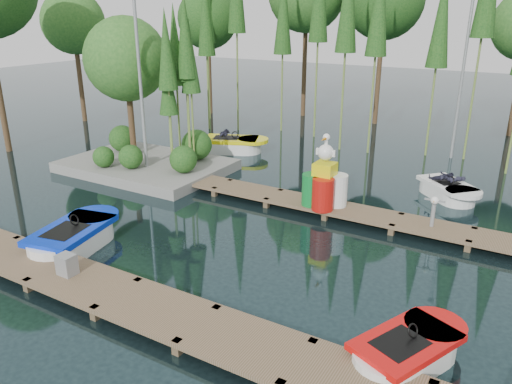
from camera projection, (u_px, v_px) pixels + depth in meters
The scene contains 15 objects.
ground_plane at pixel (232, 230), 14.40m from camera, with size 90.00×90.00×0.00m, color #1B3033.
near_dock at pixel (117, 295), 10.68m from camera, with size 18.00×1.50×0.50m.
far_dock at pixel (301, 202), 15.86m from camera, with size 15.00×1.20×0.50m.
island at pixel (140, 88), 18.97m from camera, with size 6.20×4.20×6.75m.
tree_screen at pixel (324, 6), 21.82m from camera, with size 34.42×18.53×10.31m.
lamp_island at pixel (139, 61), 17.58m from camera, with size 0.30×0.30×7.25m.
lamp_rear at pixel (465, 55), 19.90m from camera, with size 0.30×0.30×7.25m.
boat_blue at pixel (74, 238), 13.21m from camera, with size 1.93×3.19×1.00m.
boat_red at pixel (407, 351), 8.91m from camera, with size 2.04×2.75×0.84m.
boat_yellow_far at pixel (233, 145), 22.20m from camera, with size 3.28×2.40×1.50m.
boat_white_far at pixel (448, 190), 16.75m from camera, with size 2.62×2.57×1.20m.
utility_cabinet at pixel (67, 265), 11.31m from camera, with size 0.40×0.33×0.48m, color gray.
yellow_barrel at pixel (330, 193), 15.23m from camera, with size 0.56×0.56×0.84m, color yellow.
drum_cluster at pixel (324, 186), 15.09m from camera, with size 1.31×1.20×2.26m.
seagull_post at pixel (434, 206), 13.71m from camera, with size 0.55×0.30×0.88m.
Camera 1 is at (7.29, -10.96, 5.99)m, focal length 35.00 mm.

